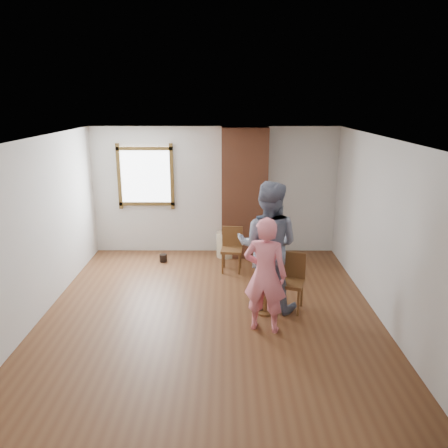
{
  "coord_description": "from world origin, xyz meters",
  "views": [
    {
      "loc": [
        0.23,
        -6.05,
        3.12
      ],
      "look_at": [
        0.2,
        0.8,
        1.15
      ],
      "focal_mm": 35.0,
      "sensor_mm": 36.0,
      "label": 1
    }
  ],
  "objects_px": {
    "dining_chair_right": "(291,278)",
    "side_table": "(265,288)",
    "person_pink": "(265,275)",
    "man": "(268,246)",
    "stoneware_crock": "(226,244)",
    "dining_chair_left": "(232,246)"
  },
  "relations": [
    {
      "from": "side_table",
      "to": "stoneware_crock",
      "type": "bearing_deg",
      "value": 103.4
    },
    {
      "from": "dining_chair_left",
      "to": "man",
      "type": "relative_size",
      "value": 0.41
    },
    {
      "from": "dining_chair_right",
      "to": "person_pink",
      "type": "xyz_separation_m",
      "value": [
        -0.46,
        -0.67,
        0.33
      ]
    },
    {
      "from": "person_pink",
      "to": "man",
      "type": "bearing_deg",
      "value": -82.16
    },
    {
      "from": "stoneware_crock",
      "to": "side_table",
      "type": "bearing_deg",
      "value": -76.6
    },
    {
      "from": "dining_chair_left",
      "to": "dining_chair_right",
      "type": "bearing_deg",
      "value": -55.47
    },
    {
      "from": "stoneware_crock",
      "to": "man",
      "type": "xyz_separation_m",
      "value": [
        0.62,
        -2.25,
        0.74
      ]
    },
    {
      "from": "stoneware_crock",
      "to": "person_pink",
      "type": "bearing_deg",
      "value": -79.86
    },
    {
      "from": "side_table",
      "to": "person_pink",
      "type": "xyz_separation_m",
      "value": [
        -0.06,
        -0.49,
        0.41
      ]
    },
    {
      "from": "dining_chair_right",
      "to": "dining_chair_left",
      "type": "bearing_deg",
      "value": 137.59
    },
    {
      "from": "dining_chair_right",
      "to": "side_table",
      "type": "height_order",
      "value": "dining_chair_right"
    },
    {
      "from": "stoneware_crock",
      "to": "man",
      "type": "bearing_deg",
      "value": -74.58
    },
    {
      "from": "dining_chair_right",
      "to": "man",
      "type": "xyz_separation_m",
      "value": [
        -0.36,
        0.03,
        0.5
      ]
    },
    {
      "from": "stoneware_crock",
      "to": "man",
      "type": "distance_m",
      "value": 2.45
    },
    {
      "from": "stoneware_crock",
      "to": "side_table",
      "type": "relative_size",
      "value": 0.84
    },
    {
      "from": "man",
      "to": "dining_chair_right",
      "type": "bearing_deg",
      "value": -168.08
    },
    {
      "from": "stoneware_crock",
      "to": "dining_chair_left",
      "type": "xyz_separation_m",
      "value": [
        0.11,
        -0.72,
        0.21
      ]
    },
    {
      "from": "dining_chair_right",
      "to": "side_table",
      "type": "relative_size",
      "value": 1.46
    },
    {
      "from": "dining_chair_left",
      "to": "side_table",
      "type": "height_order",
      "value": "dining_chair_left"
    },
    {
      "from": "dining_chair_left",
      "to": "person_pink",
      "type": "height_order",
      "value": "person_pink"
    },
    {
      "from": "dining_chair_right",
      "to": "stoneware_crock",
      "type": "bearing_deg",
      "value": 131.58
    },
    {
      "from": "stoneware_crock",
      "to": "side_table",
      "type": "distance_m",
      "value": 2.53
    }
  ]
}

